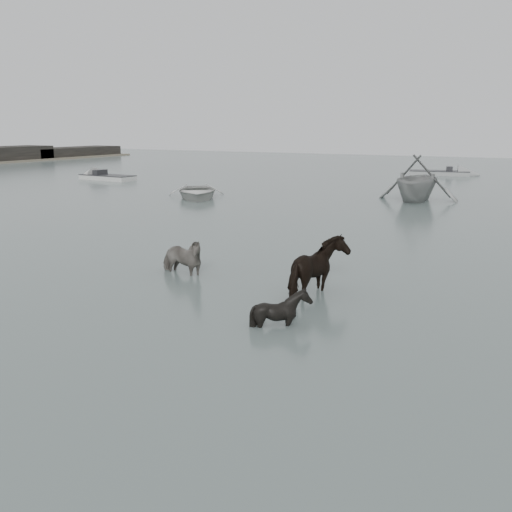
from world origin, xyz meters
name	(u,v)px	position (x,y,z in m)	size (l,w,h in m)	color
ground	(197,310)	(0.00, 0.00, 0.00)	(140.00, 140.00, 0.00)	#4A5855
pony_pinto	(181,250)	(-2.16, 2.45, 0.69)	(0.74, 1.63, 1.37)	black
pony_dark	(321,262)	(2.03, 2.41, 0.84)	(1.67, 1.43, 1.68)	black
pony_black	(281,298)	(2.13, 0.00, 0.58)	(0.94, 1.06, 1.17)	black
rowboat_lead	(197,190)	(-11.49, 17.06, 0.47)	(3.27, 4.58, 0.95)	silver
rowboat_trail	(418,176)	(-0.02, 21.79, 1.34)	(4.40, 5.10, 2.69)	#969895
skiff_outer	(107,175)	(-23.82, 23.12, 0.38)	(6.36, 1.60, 0.75)	silver
skiff_far	(439,171)	(-2.15, 39.49, 0.38)	(6.64, 1.60, 0.75)	gray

